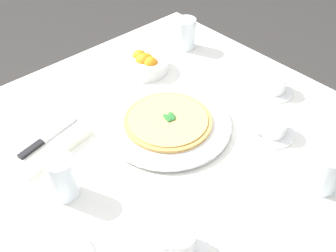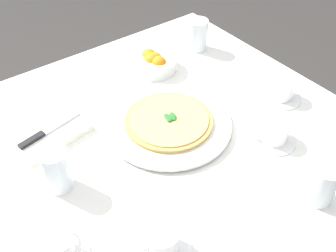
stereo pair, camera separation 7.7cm
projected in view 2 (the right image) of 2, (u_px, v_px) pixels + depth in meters
name	position (u px, v px, depth m)	size (l,w,h in m)	color
dining_table	(167.00, 169.00, 1.19)	(1.07, 1.07, 0.74)	white
pizza_plate	(169.00, 124.00, 1.12)	(0.36, 0.36, 0.02)	white
pizza	(169.00, 120.00, 1.11)	(0.25, 0.25, 0.02)	tan
coffee_cup_back_corner	(161.00, 242.00, 0.82)	(0.13, 0.13, 0.07)	white
coffee_cup_left_edge	(281.00, 90.00, 1.21)	(0.13, 0.13, 0.06)	white
coffee_cup_far_right	(56.00, 248.00, 0.81)	(0.13, 0.13, 0.07)	white
coffee_cup_far_left	(274.00, 133.00, 1.07)	(0.13, 0.13, 0.06)	white
water_glass_right_edge	(198.00, 37.00, 1.41)	(0.07, 0.07, 0.11)	white
water_glass_center_back	(321.00, 186.00, 0.91)	(0.07, 0.07, 0.10)	white
water_glass_near_left	(57.00, 172.00, 0.93)	(0.07, 0.07, 0.11)	white
napkin_folded	(48.00, 135.00, 1.09)	(0.24, 0.16, 0.02)	white
dinner_knife	(47.00, 131.00, 1.08)	(0.19, 0.06, 0.01)	silver
citrus_bowl	(154.00, 62.00, 1.32)	(0.15, 0.15, 0.07)	white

